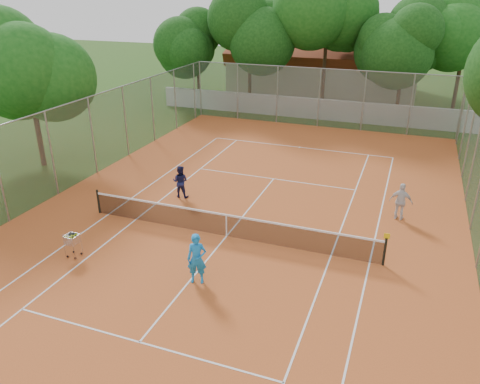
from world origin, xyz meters
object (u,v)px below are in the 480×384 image
(player_near, at_px, (197,259))
(player_far_left, at_px, (180,182))
(clubhouse, at_px, (324,68))
(ball_hopper, at_px, (73,245))
(tennis_net, at_px, (226,225))
(player_far_right, at_px, (401,202))

(player_near, bearing_deg, player_far_left, 104.00)
(clubhouse, distance_m, ball_hopper, 32.47)
(tennis_net, relative_size, player_far_right, 7.41)
(tennis_net, relative_size, clubhouse, 0.72)
(player_far_right, distance_m, ball_hopper, 13.06)
(clubhouse, height_order, player_near, clubhouse)
(player_near, distance_m, ball_hopper, 4.89)
(player_near, xyz_separation_m, ball_hopper, (-4.88, -0.13, -0.40))
(clubhouse, xyz_separation_m, player_near, (2.26, -32.20, -1.30))
(player_near, distance_m, player_far_right, 9.31)
(player_far_left, bearing_deg, tennis_net, 134.11)
(ball_hopper, bearing_deg, tennis_net, 16.61)
(tennis_net, distance_m, player_far_left, 4.40)
(ball_hopper, bearing_deg, player_far_right, 14.65)
(tennis_net, height_order, player_far_left, player_far_left)
(player_near, bearing_deg, tennis_net, 77.05)
(player_near, bearing_deg, player_far_right, 32.45)
(player_far_right, bearing_deg, player_near, 57.44)
(tennis_net, xyz_separation_m, clubhouse, (-2.00, 29.00, 1.69))
(tennis_net, bearing_deg, player_far_left, 140.96)
(player_far_left, xyz_separation_m, player_far_right, (9.65, 1.17, 0.04))
(player_near, distance_m, player_far_left, 7.01)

